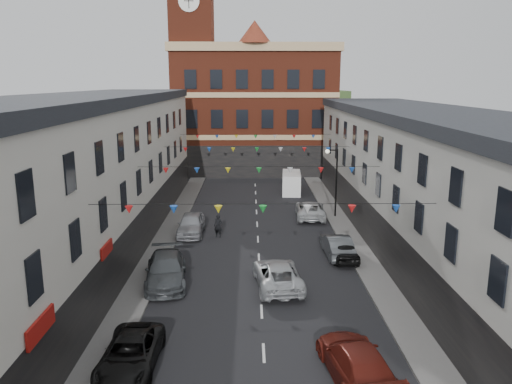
{
  "coord_description": "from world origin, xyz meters",
  "views": [
    {
      "loc": [
        -0.57,
        -27.66,
        11.57
      ],
      "look_at": [
        -0.14,
        8.2,
        3.59
      ],
      "focal_mm": 35.0,
      "sensor_mm": 36.0,
      "label": 1
    }
  ],
  "objects_px": {
    "car_left_d": "(166,270)",
    "pedestrian": "(218,226)",
    "car_left_c": "(130,354)",
    "car_right_f": "(310,210)",
    "car_right_e": "(337,245)",
    "street_lamp": "(334,173)",
    "car_left_e": "(191,224)",
    "car_right_c": "(357,362)",
    "white_van": "(291,183)",
    "moving_car": "(278,275)",
    "car_right_d": "(342,250)"
  },
  "relations": [
    {
      "from": "moving_car",
      "to": "white_van",
      "type": "relative_size",
      "value": 1.11
    },
    {
      "from": "car_left_d",
      "to": "white_van",
      "type": "distance_m",
      "value": 25.97
    },
    {
      "from": "street_lamp",
      "to": "moving_car",
      "type": "relative_size",
      "value": 1.12
    },
    {
      "from": "car_left_c",
      "to": "car_right_f",
      "type": "height_order",
      "value": "car_right_f"
    },
    {
      "from": "car_right_c",
      "to": "car_right_f",
      "type": "relative_size",
      "value": 1.03
    },
    {
      "from": "car_left_d",
      "to": "car_right_f",
      "type": "relative_size",
      "value": 1.07
    },
    {
      "from": "car_left_d",
      "to": "pedestrian",
      "type": "bearing_deg",
      "value": 66.91
    },
    {
      "from": "car_right_c",
      "to": "moving_car",
      "type": "height_order",
      "value": "car_right_c"
    },
    {
      "from": "car_left_c",
      "to": "car_left_e",
      "type": "distance_m",
      "value": 18.49
    },
    {
      "from": "moving_car",
      "to": "car_right_c",
      "type": "bearing_deg",
      "value": 100.28
    },
    {
      "from": "car_left_e",
      "to": "moving_car",
      "type": "distance_m",
      "value": 11.88
    },
    {
      "from": "car_right_d",
      "to": "moving_car",
      "type": "bearing_deg",
      "value": 40.69
    },
    {
      "from": "car_left_c",
      "to": "pedestrian",
      "type": "xyz_separation_m",
      "value": [
        2.5,
        17.7,
        0.22
      ]
    },
    {
      "from": "car_right_f",
      "to": "pedestrian",
      "type": "relative_size",
      "value": 2.97
    },
    {
      "from": "car_right_c",
      "to": "car_right_f",
      "type": "height_order",
      "value": "car_right_c"
    },
    {
      "from": "car_right_d",
      "to": "moving_car",
      "type": "relative_size",
      "value": 0.76
    },
    {
      "from": "car_right_e",
      "to": "white_van",
      "type": "bearing_deg",
      "value": -87.96
    },
    {
      "from": "car_left_e",
      "to": "car_right_e",
      "type": "height_order",
      "value": "car_left_e"
    },
    {
      "from": "car_right_e",
      "to": "moving_car",
      "type": "height_order",
      "value": "car_right_e"
    },
    {
      "from": "car_left_e",
      "to": "car_right_d",
      "type": "relative_size",
      "value": 1.18
    },
    {
      "from": "street_lamp",
      "to": "car_left_e",
      "type": "relative_size",
      "value": 1.25
    },
    {
      "from": "car_left_e",
      "to": "car_right_f",
      "type": "bearing_deg",
      "value": 25.28
    },
    {
      "from": "car_left_e",
      "to": "car_right_e",
      "type": "bearing_deg",
      "value": -25.87
    },
    {
      "from": "car_right_c",
      "to": "car_right_f",
      "type": "xyz_separation_m",
      "value": [
        1.02,
        23.99,
        -0.05
      ]
    },
    {
      "from": "car_right_e",
      "to": "street_lamp",
      "type": "bearing_deg",
      "value": -99.73
    },
    {
      "from": "car_left_c",
      "to": "car_right_f",
      "type": "bearing_deg",
      "value": 66.67
    },
    {
      "from": "car_right_d",
      "to": "street_lamp",
      "type": "bearing_deg",
      "value": -99.55
    },
    {
      "from": "car_left_c",
      "to": "white_van",
      "type": "relative_size",
      "value": 0.99
    },
    {
      "from": "car_right_c",
      "to": "white_van",
      "type": "xyz_separation_m",
      "value": [
        0.2,
        34.06,
        0.29
      ]
    },
    {
      "from": "pedestrian",
      "to": "car_right_c",
      "type": "bearing_deg",
      "value": -51.82
    },
    {
      "from": "street_lamp",
      "to": "car_right_d",
      "type": "relative_size",
      "value": 1.47
    },
    {
      "from": "white_van",
      "to": "moving_car",
      "type": "bearing_deg",
      "value": -92.43
    },
    {
      "from": "street_lamp",
      "to": "car_right_c",
      "type": "relative_size",
      "value": 1.11
    },
    {
      "from": "white_van",
      "to": "pedestrian",
      "type": "xyz_separation_m",
      "value": [
        -6.8,
        -15.47,
        -0.19
      ]
    },
    {
      "from": "car_right_f",
      "to": "car_right_c",
      "type": "bearing_deg",
      "value": 91.07
    },
    {
      "from": "car_left_e",
      "to": "white_van",
      "type": "bearing_deg",
      "value": 58.7
    },
    {
      "from": "car_right_d",
      "to": "car_left_c",
      "type": "bearing_deg",
      "value": 45.4
    },
    {
      "from": "street_lamp",
      "to": "car_right_d",
      "type": "height_order",
      "value": "street_lamp"
    },
    {
      "from": "car_right_f",
      "to": "pedestrian",
      "type": "distance_m",
      "value": 9.33
    },
    {
      "from": "street_lamp",
      "to": "white_van",
      "type": "distance_m",
      "value": 10.79
    },
    {
      "from": "car_left_d",
      "to": "pedestrian",
      "type": "xyz_separation_m",
      "value": [
        2.5,
        8.78,
        0.07
      ]
    },
    {
      "from": "car_right_c",
      "to": "pedestrian",
      "type": "bearing_deg",
      "value": -78.15
    },
    {
      "from": "street_lamp",
      "to": "pedestrian",
      "type": "xyz_separation_m",
      "value": [
        -9.55,
        -5.43,
        -3.02
      ]
    },
    {
      "from": "street_lamp",
      "to": "white_van",
      "type": "xyz_separation_m",
      "value": [
        -2.75,
        10.04,
        -2.83
      ]
    },
    {
      "from": "pedestrian",
      "to": "car_right_d",
      "type": "bearing_deg",
      "value": -11.66
    },
    {
      "from": "car_right_d",
      "to": "car_right_e",
      "type": "height_order",
      "value": "car_right_e"
    },
    {
      "from": "car_left_d",
      "to": "white_van",
      "type": "xyz_separation_m",
      "value": [
        9.3,
        24.24,
        0.26
      ]
    },
    {
      "from": "car_left_d",
      "to": "car_right_e",
      "type": "distance_m",
      "value": 11.68
    },
    {
      "from": "car_right_c",
      "to": "car_right_d",
      "type": "xyz_separation_m",
      "value": [
        1.9,
        13.63,
        -0.08
      ]
    },
    {
      "from": "street_lamp",
      "to": "moving_car",
      "type": "bearing_deg",
      "value": -110.55
    }
  ]
}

